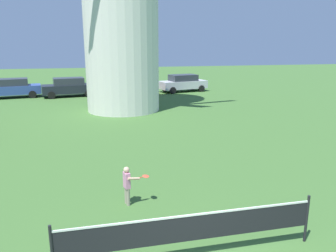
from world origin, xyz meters
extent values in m
cylinder|color=silver|center=(0.28, 17.68, 6.37)|extent=(4.68, 4.68, 12.74)
cylinder|color=black|center=(-2.63, 1.55, 0.55)|extent=(0.06, 0.06, 1.10)
cylinder|color=black|center=(2.67, 1.55, 0.55)|extent=(0.06, 0.06, 1.10)
cube|color=black|center=(0.02, 1.55, 0.68)|extent=(5.26, 0.01, 0.55)
cube|color=white|center=(0.02, 1.55, 0.97)|extent=(5.26, 0.02, 0.04)
cylinder|color=#9E937F|center=(-0.99, 4.26, 0.25)|extent=(0.10, 0.10, 0.49)
cylinder|color=#9E937F|center=(-0.95, 4.13, 0.25)|extent=(0.10, 0.10, 0.49)
cube|color=pink|center=(-0.97, 4.20, 0.71)|extent=(0.19, 0.27, 0.44)
sphere|color=#DBB28E|center=(-0.97, 4.20, 1.00)|extent=(0.16, 0.16, 0.16)
cylinder|color=#DBB28E|center=(-1.01, 4.34, 0.69)|extent=(0.07, 0.07, 0.33)
cylinder|color=#DBB28E|center=(-0.79, 4.10, 0.77)|extent=(0.34, 0.15, 0.13)
cylinder|color=#D84C33|center=(-0.67, 4.14, 0.77)|extent=(0.22, 0.08, 0.04)
ellipsoid|color=#D84C33|center=(-0.45, 4.19, 0.77)|extent=(0.24, 0.28, 0.03)
cube|color=#334C99|center=(-8.08, 24.94, 0.65)|extent=(4.63, 2.45, 0.70)
cube|color=#2D333D|center=(-8.08, 24.94, 1.28)|extent=(2.69, 1.91, 0.56)
cylinder|color=black|center=(-6.75, 26.04, 0.30)|extent=(0.62, 0.28, 0.60)
cylinder|color=black|center=(-6.45, 24.36, 0.30)|extent=(0.62, 0.28, 0.60)
cube|color=#1E232D|center=(-3.58, 24.60, 0.65)|extent=(4.49, 2.32, 0.70)
cube|color=#2D333D|center=(-3.58, 24.60, 1.28)|extent=(2.59, 1.83, 0.56)
cylinder|color=black|center=(-2.27, 25.66, 0.30)|extent=(0.62, 0.27, 0.60)
cylinder|color=black|center=(-2.02, 23.97, 0.30)|extent=(0.62, 0.27, 0.60)
cylinder|color=black|center=(-5.15, 25.22, 0.30)|extent=(0.62, 0.27, 0.60)
cylinder|color=black|center=(-4.90, 23.54, 0.30)|extent=(0.62, 0.27, 0.60)
cube|color=red|center=(1.61, 24.25, 0.65)|extent=(4.36, 2.39, 0.70)
cube|color=#2D333D|center=(1.61, 24.25, 1.28)|extent=(2.53, 1.88, 0.56)
cylinder|color=black|center=(2.84, 25.33, 0.30)|extent=(0.62, 0.28, 0.60)
cylinder|color=black|center=(3.14, 23.66, 0.30)|extent=(0.62, 0.28, 0.60)
cylinder|color=black|center=(0.08, 24.84, 0.30)|extent=(0.62, 0.28, 0.60)
cylinder|color=black|center=(0.38, 23.17, 0.30)|extent=(0.62, 0.28, 0.60)
cube|color=silver|center=(6.50, 25.29, 0.65)|extent=(4.59, 2.58, 0.70)
cube|color=#2D333D|center=(6.50, 25.29, 1.28)|extent=(2.68, 1.98, 0.56)
cylinder|color=black|center=(7.76, 26.43, 0.30)|extent=(0.62, 0.30, 0.60)
cylinder|color=black|center=(8.12, 24.77, 0.30)|extent=(0.62, 0.30, 0.60)
cylinder|color=black|center=(4.88, 25.80, 0.30)|extent=(0.62, 0.30, 0.60)
cylinder|color=black|center=(5.24, 24.14, 0.30)|extent=(0.62, 0.30, 0.60)
camera|label=1|loc=(-1.76, -4.12, 4.26)|focal=35.36mm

